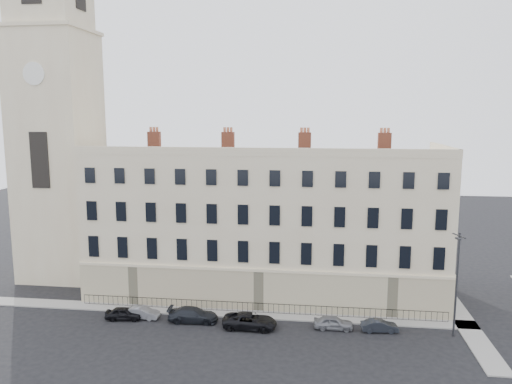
% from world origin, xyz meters
% --- Properties ---
extents(ground, '(160.00, 160.00, 0.00)m').
position_xyz_m(ground, '(0.00, 0.00, 0.00)').
color(ground, black).
rests_on(ground, ground).
extents(terrace, '(36.22, 12.22, 17.00)m').
position_xyz_m(terrace, '(-5.97, 11.97, 7.50)').
color(terrace, beige).
rests_on(terrace, ground).
extents(church_tower, '(8.00, 8.13, 44.00)m').
position_xyz_m(church_tower, '(-30.00, 14.00, 18.66)').
color(church_tower, beige).
rests_on(church_tower, ground).
extents(pavement_terrace, '(48.00, 2.00, 0.12)m').
position_xyz_m(pavement_terrace, '(-10.00, 5.00, 0.06)').
color(pavement_terrace, gray).
rests_on(pavement_terrace, ground).
extents(pavement_east_return, '(2.00, 24.00, 0.12)m').
position_xyz_m(pavement_east_return, '(13.00, 8.00, 0.06)').
color(pavement_east_return, gray).
rests_on(pavement_east_return, ground).
extents(railings, '(35.00, 0.04, 0.96)m').
position_xyz_m(railings, '(-6.00, 5.40, 0.55)').
color(railings, black).
rests_on(railings, ground).
extents(car_a, '(3.54, 1.74, 1.16)m').
position_xyz_m(car_a, '(-18.16, 2.42, 0.58)').
color(car_a, black).
rests_on(car_a, ground).
extents(car_b, '(3.41, 1.33, 1.11)m').
position_xyz_m(car_b, '(-16.63, 2.88, 0.55)').
color(car_b, slate).
rests_on(car_b, ground).
extents(car_c, '(4.64, 2.05, 1.33)m').
position_xyz_m(car_c, '(-11.68, 2.75, 0.66)').
color(car_c, black).
rests_on(car_c, ground).
extents(car_d, '(4.83, 2.27, 1.34)m').
position_xyz_m(car_d, '(-6.32, 2.03, 0.67)').
color(car_d, black).
rests_on(car_d, ground).
extents(car_e, '(3.51, 1.45, 1.19)m').
position_xyz_m(car_e, '(1.07, 2.80, 0.59)').
color(car_e, slate).
rests_on(car_e, ground).
extents(car_f, '(3.30, 1.42, 1.06)m').
position_xyz_m(car_f, '(5.06, 2.77, 0.53)').
color(car_f, '#1F2229').
rests_on(car_f, ground).
extents(streetlamp, '(0.81, 1.91, 9.16)m').
position_xyz_m(streetlamp, '(11.22, 2.54, 5.07)').
color(streetlamp, '#323337').
rests_on(streetlamp, ground).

